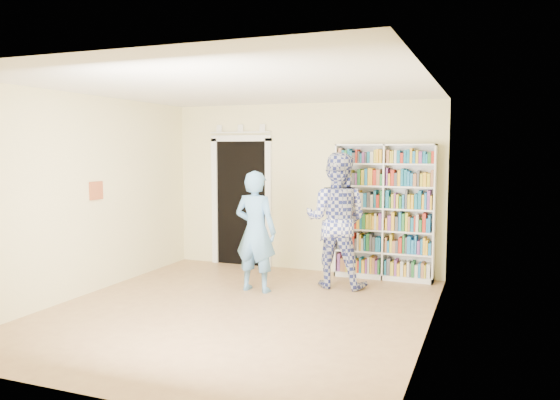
# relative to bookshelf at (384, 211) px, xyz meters

# --- Properties ---
(floor) EXTENTS (5.00, 5.00, 0.00)m
(floor) POSITION_rel_bookshelf_xyz_m (-1.35, -2.34, -1.03)
(floor) COLOR #976C49
(floor) RESTS_ON ground
(ceiling) EXTENTS (5.00, 5.00, 0.00)m
(ceiling) POSITION_rel_bookshelf_xyz_m (-1.35, -2.34, 1.67)
(ceiling) COLOR white
(ceiling) RESTS_ON wall_back
(wall_back) EXTENTS (4.50, 0.00, 4.50)m
(wall_back) POSITION_rel_bookshelf_xyz_m (-1.35, 0.16, 0.32)
(wall_back) COLOR #F6EAAA
(wall_back) RESTS_ON floor
(wall_left) EXTENTS (0.00, 5.00, 5.00)m
(wall_left) POSITION_rel_bookshelf_xyz_m (-3.60, -2.34, 0.32)
(wall_left) COLOR #F6EAAA
(wall_left) RESTS_ON floor
(wall_right) EXTENTS (0.00, 5.00, 5.00)m
(wall_right) POSITION_rel_bookshelf_xyz_m (0.90, -2.34, 0.32)
(wall_right) COLOR #F6EAAA
(wall_right) RESTS_ON floor
(bookshelf) EXTENTS (1.49, 0.28, 2.05)m
(bookshelf) POSITION_rel_bookshelf_xyz_m (0.00, 0.00, 0.00)
(bookshelf) COLOR white
(bookshelf) RESTS_ON floor
(doorway) EXTENTS (1.10, 0.08, 2.43)m
(doorway) POSITION_rel_bookshelf_xyz_m (-2.45, 0.13, 0.15)
(doorway) COLOR black
(doorway) RESTS_ON floor
(wall_art) EXTENTS (0.03, 0.25, 0.25)m
(wall_art) POSITION_rel_bookshelf_xyz_m (-3.58, -2.14, 0.37)
(wall_art) COLOR maroon
(wall_art) RESTS_ON wall_left
(man_blue) EXTENTS (0.64, 0.44, 1.67)m
(man_blue) POSITION_rel_bookshelf_xyz_m (-1.52, -1.38, -0.20)
(man_blue) COLOR #5990C5
(man_blue) RESTS_ON floor
(man_plaid) EXTENTS (0.94, 0.73, 1.92)m
(man_plaid) POSITION_rel_bookshelf_xyz_m (-0.55, -0.73, -0.07)
(man_plaid) COLOR navy
(man_plaid) RESTS_ON floor
(paper_sheet) EXTENTS (0.16, 0.11, 0.27)m
(paper_sheet) POSITION_rel_bookshelf_xyz_m (-0.47, -0.96, -0.14)
(paper_sheet) COLOR white
(paper_sheet) RESTS_ON man_plaid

